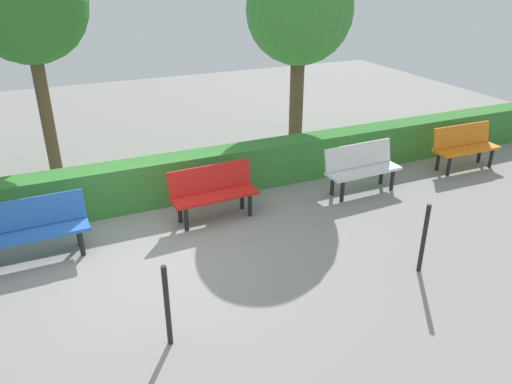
% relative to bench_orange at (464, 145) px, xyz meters
% --- Properties ---
extents(ground_plane, '(23.41, 23.41, 0.00)m').
position_rel_bench_orange_xyz_m(ground_plane, '(6.49, 0.80, -0.48)').
color(ground_plane, gray).
extents(bench_orange, '(1.40, 0.47, 0.86)m').
position_rel_bench_orange_xyz_m(bench_orange, '(0.00, 0.00, 0.00)').
color(bench_orange, orange).
rests_on(bench_orange, ground_plane).
extents(bench_white, '(1.42, 0.52, 0.86)m').
position_rel_bench_orange_xyz_m(bench_white, '(2.53, 0.10, 0.00)').
color(bench_white, white).
rests_on(bench_white, ground_plane).
extents(bench_red, '(1.41, 0.52, 0.86)m').
position_rel_bench_orange_xyz_m(bench_red, '(5.30, -0.01, -0.00)').
color(bench_red, red).
rests_on(bench_red, ground_plane).
extents(bench_blue, '(1.62, 0.50, 0.86)m').
position_rel_bench_orange_xyz_m(bench_blue, '(8.04, 0.12, 0.00)').
color(bench_blue, blue).
rests_on(bench_blue, ground_plane).
extents(hedge_row, '(19.41, 0.50, 0.79)m').
position_rel_bench_orange_xyz_m(hedge_row, '(5.29, -0.91, -0.08)').
color(hedge_row, '#387F33').
rests_on(hedge_row, ground_plane).
extents(tree_near, '(2.11, 2.11, 3.99)m').
position_rel_bench_orange_xyz_m(tree_near, '(2.66, -2.16, 2.42)').
color(tree_near, brown).
rests_on(tree_near, ground_plane).
extents(tree_mid, '(1.95, 1.95, 4.19)m').
position_rel_bench_orange_xyz_m(tree_mid, '(7.51, -2.32, 2.70)').
color(tree_mid, brown).
rests_on(tree_mid, ground_plane).
extents(railing_post_mid, '(0.06, 0.06, 1.00)m').
position_rel_bench_orange_xyz_m(railing_post_mid, '(3.28, 2.57, 0.02)').
color(railing_post_mid, black).
rests_on(railing_post_mid, ground_plane).
extents(railing_post_far, '(0.06, 0.06, 1.00)m').
position_rel_bench_orange_xyz_m(railing_post_far, '(6.72, 2.57, 0.02)').
color(railing_post_far, black).
rests_on(railing_post_far, ground_plane).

